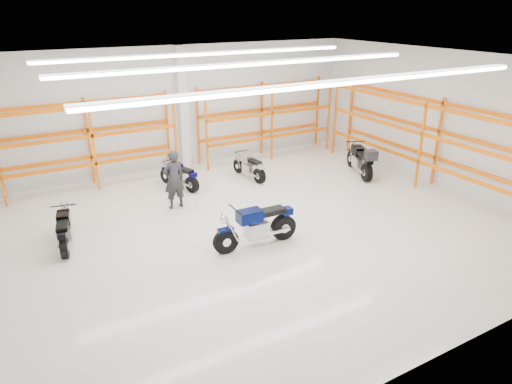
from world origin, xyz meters
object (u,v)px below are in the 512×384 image
standing_man (174,180)px  motorcycle_back_b (180,176)px  motorcycle_back_d (361,161)px  motorcycle_back_c (250,167)px  motorcycle_main (259,226)px  motorcycle_back_a (65,231)px  structural_column (183,109)px

standing_man → motorcycle_back_b: bearing=-122.2°
motorcycle_back_b → motorcycle_back_d: size_ratio=0.79×
motorcycle_back_c → standing_man: (-3.21, -1.10, 0.49)m
motorcycle_main → motorcycle_back_a: motorcycle_main is taller
motorcycle_main → motorcycle_back_d: 6.42m
motorcycle_main → motorcycle_back_a: (-4.38, 2.36, -0.09)m
motorcycle_back_b → motorcycle_back_d: motorcycle_back_d is taller
motorcycle_back_b → structural_column: structural_column is taller
standing_man → structural_column: 4.00m
standing_man → motorcycle_back_d: bearing=169.0°
motorcycle_back_c → motorcycle_back_a: bearing=-162.3°
motorcycle_back_d → structural_column: (-5.22, 4.00, 1.67)m
motorcycle_back_d → motorcycle_back_c: bearing=154.9°
motorcycle_back_c → motorcycle_back_d: size_ratio=0.82×
motorcycle_main → standing_man: (-1.06, 3.34, 0.38)m
motorcycle_back_d → motorcycle_back_b: bearing=161.6°
motorcycle_back_d → structural_column: structural_column is taller
motorcycle_back_c → structural_column: 3.31m
motorcycle_back_c → motorcycle_back_b: bearing=172.5°
motorcycle_back_d → standing_man: size_ratio=1.24×
motorcycle_main → motorcycle_back_d: size_ratio=1.03×
motorcycle_back_b → motorcycle_back_c: 2.53m
motorcycle_back_a → standing_man: (3.32, 0.98, 0.47)m
motorcycle_main → motorcycle_back_a: bearing=151.7°
structural_column → motorcycle_main: bearing=-95.0°
motorcycle_back_b → motorcycle_back_d: 6.50m
structural_column → motorcycle_back_a: bearing=-138.7°
motorcycle_back_b → motorcycle_back_c: size_ratio=0.97×
structural_column → standing_man: bearing=-116.0°
motorcycle_back_c → motorcycle_back_d: bearing=-25.1°
standing_man → structural_column: bearing=-121.9°
standing_man → structural_column: size_ratio=0.41×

